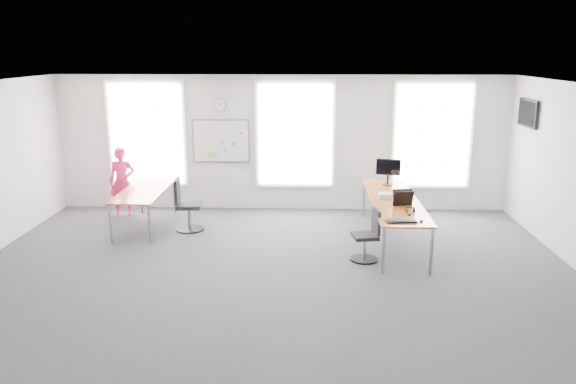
{
  "coord_description": "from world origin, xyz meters",
  "views": [
    {
      "loc": [
        0.55,
        -8.32,
        3.53
      ],
      "look_at": [
        0.23,
        1.2,
        1.1
      ],
      "focal_mm": 35.0,
      "sensor_mm": 36.0,
      "label": 1
    }
  ],
  "objects_px": {
    "chair_right": "(368,238)",
    "person": "(122,182)",
    "desk_left": "(144,193)",
    "chair_left": "(186,208)",
    "desk_right": "(394,202)",
    "keyboard": "(401,221)",
    "headphones": "(410,210)",
    "monitor": "(388,170)"
  },
  "relations": [
    {
      "from": "keyboard",
      "to": "chair_right",
      "type": "bearing_deg",
      "value": 131.27
    },
    {
      "from": "desk_right",
      "to": "keyboard",
      "type": "bearing_deg",
      "value": -93.72
    },
    {
      "from": "desk_right",
      "to": "chair_left",
      "type": "height_order",
      "value": "chair_left"
    },
    {
      "from": "person",
      "to": "monitor",
      "type": "distance_m",
      "value": 5.68
    },
    {
      "from": "desk_right",
      "to": "keyboard",
      "type": "distance_m",
      "value": 1.41
    },
    {
      "from": "chair_right",
      "to": "headphones",
      "type": "xyz_separation_m",
      "value": [
        0.72,
        0.17,
        0.46
      ]
    },
    {
      "from": "chair_right",
      "to": "person",
      "type": "distance_m",
      "value": 5.66
    },
    {
      "from": "desk_right",
      "to": "person",
      "type": "distance_m",
      "value": 5.82
    },
    {
      "from": "person",
      "to": "desk_left",
      "type": "bearing_deg",
      "value": -57.31
    },
    {
      "from": "chair_left",
      "to": "keyboard",
      "type": "xyz_separation_m",
      "value": [
        3.94,
        -1.93,
        0.36
      ]
    },
    {
      "from": "headphones",
      "to": "desk_left",
      "type": "bearing_deg",
      "value": 149.93
    },
    {
      "from": "chair_right",
      "to": "headphones",
      "type": "height_order",
      "value": "same"
    },
    {
      "from": "headphones",
      "to": "chair_left",
      "type": "bearing_deg",
      "value": 148.79
    },
    {
      "from": "desk_left",
      "to": "chair_left",
      "type": "xyz_separation_m",
      "value": [
        0.88,
        -0.18,
        -0.25
      ]
    },
    {
      "from": "monitor",
      "to": "desk_left",
      "type": "bearing_deg",
      "value": -159.89
    },
    {
      "from": "chair_left",
      "to": "person",
      "type": "bearing_deg",
      "value": 53.62
    },
    {
      "from": "monitor",
      "to": "keyboard",
      "type": "bearing_deg",
      "value": -77.52
    },
    {
      "from": "desk_left",
      "to": "headphones",
      "type": "relative_size",
      "value": 13.25
    },
    {
      "from": "chair_left",
      "to": "headphones",
      "type": "height_order",
      "value": "chair_left"
    },
    {
      "from": "desk_right",
      "to": "headphones",
      "type": "relative_size",
      "value": 20.73
    },
    {
      "from": "keyboard",
      "to": "headphones",
      "type": "height_order",
      "value": "headphones"
    },
    {
      "from": "chair_right",
      "to": "headphones",
      "type": "distance_m",
      "value": 0.87
    },
    {
      "from": "desk_right",
      "to": "chair_left",
      "type": "xyz_separation_m",
      "value": [
        -4.03,
        0.52,
        -0.29
      ]
    },
    {
      "from": "desk_right",
      "to": "monitor",
      "type": "distance_m",
      "value": 1.17
    },
    {
      "from": "keyboard",
      "to": "headphones",
      "type": "xyz_separation_m",
      "value": [
        0.24,
        0.57,
        0.03
      ]
    },
    {
      "from": "chair_right",
      "to": "chair_left",
      "type": "bearing_deg",
      "value": -124.18
    },
    {
      "from": "desk_left",
      "to": "chair_left",
      "type": "relative_size",
      "value": 2.01
    },
    {
      "from": "keyboard",
      "to": "desk_right",
      "type": "bearing_deg",
      "value": 76.76
    },
    {
      "from": "chair_right",
      "to": "keyboard",
      "type": "relative_size",
      "value": 1.79
    },
    {
      "from": "desk_right",
      "to": "desk_left",
      "type": "height_order",
      "value": "desk_right"
    },
    {
      "from": "desk_left",
      "to": "keyboard",
      "type": "height_order",
      "value": "keyboard"
    },
    {
      "from": "headphones",
      "to": "monitor",
      "type": "height_order",
      "value": "monitor"
    },
    {
      "from": "chair_left",
      "to": "desk_right",
      "type": "bearing_deg",
      "value": -101.64
    },
    {
      "from": "headphones",
      "to": "monitor",
      "type": "relative_size",
      "value": 0.29
    },
    {
      "from": "desk_left",
      "to": "person",
      "type": "bearing_deg",
      "value": 130.86
    },
    {
      "from": "chair_right",
      "to": "monitor",
      "type": "bearing_deg",
      "value": 153.87
    },
    {
      "from": "desk_left",
      "to": "headphones",
      "type": "height_order",
      "value": "headphones"
    },
    {
      "from": "desk_left",
      "to": "desk_right",
      "type": "bearing_deg",
      "value": -8.14
    },
    {
      "from": "chair_left",
      "to": "headphones",
      "type": "xyz_separation_m",
      "value": [
        4.18,
        -1.37,
        0.39
      ]
    },
    {
      "from": "monitor",
      "to": "headphones",
      "type": "bearing_deg",
      "value": -71.44
    },
    {
      "from": "chair_right",
      "to": "keyboard",
      "type": "bearing_deg",
      "value": 40.64
    },
    {
      "from": "person",
      "to": "monitor",
      "type": "xyz_separation_m",
      "value": [
        5.66,
        -0.41,
        0.39
      ]
    }
  ]
}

